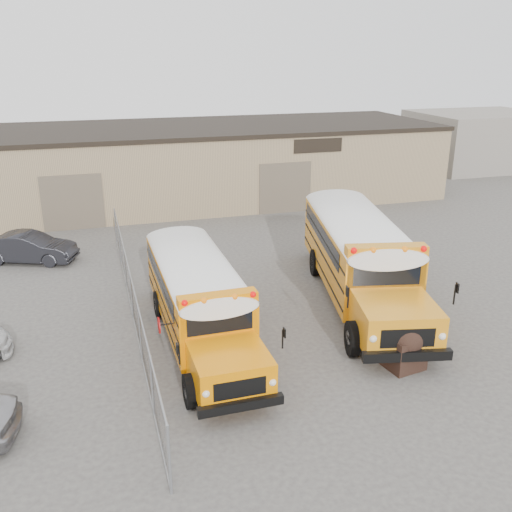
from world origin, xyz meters
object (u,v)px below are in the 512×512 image
object	(u,v)px
school_bus_right	(327,206)
car_dark	(29,248)
tarp_bundle	(405,343)
school_bus_left	(171,241)

from	to	relation	value
school_bus_right	car_dark	world-z (taller)	school_bus_right
school_bus_right	tarp_bundle	world-z (taller)	school_bus_right
school_bus_left	tarp_bundle	bearing A→B (deg)	-59.30
school_bus_left	school_bus_right	distance (m)	8.51
school_bus_left	tarp_bundle	distance (m)	11.05
tarp_bundle	school_bus_left	bearing A→B (deg)	120.70
car_dark	school_bus_left	bearing A→B (deg)	-99.85
school_bus_right	tarp_bundle	distance (m)	12.22
school_bus_left	car_dark	bearing A→B (deg)	148.79
school_bus_left	car_dark	xyz separation A→B (m)	(-5.97, 3.61, -0.91)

